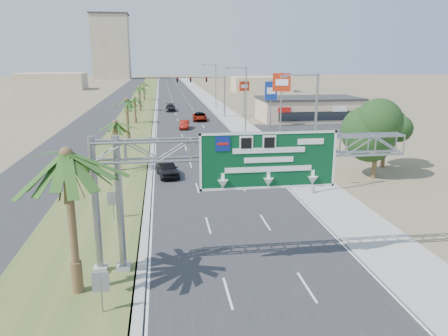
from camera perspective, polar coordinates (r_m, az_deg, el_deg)
name	(u,v)px	position (r m, az deg, el deg)	size (l,w,h in m)	color
road	(179,100)	(122.52, -5.87, 8.80)	(12.00, 300.00, 0.02)	#28282B
sidewalk_right	(210,100)	(123.15, -1.87, 8.91)	(4.00, 300.00, 0.10)	#9E9B93
median_grass	(142,100)	(122.52, -10.60, 8.66)	(7.00, 300.00, 0.12)	#495827
opposing_road	(116,101)	(123.02, -13.89, 8.49)	(8.00, 300.00, 0.02)	#28282B
sign_gantry	(237,158)	(22.74, 1.77, 1.25)	(16.75, 1.24, 7.50)	gray
palm_near	(66,155)	(20.80, -19.92, 1.66)	(5.70, 5.70, 8.35)	brown
palm_row_b	(115,124)	(44.59, -14.05, 5.66)	(3.99, 3.99, 5.95)	brown
palm_row_c	(127,101)	(60.34, -12.61, 8.57)	(3.99, 3.99, 6.75)	brown
palm_row_d	(135,98)	(78.34, -11.61, 8.89)	(3.99, 3.99, 5.45)	brown
palm_row_e	(139,88)	(97.21, -11.00, 10.27)	(3.99, 3.99, 6.15)	brown
palm_row_f	(144,83)	(122.17, -10.46, 10.84)	(3.99, 3.99, 5.75)	brown
streetlight_near	(312,139)	(36.60, 11.49, 3.71)	(3.27, 0.44, 10.00)	gray
streetlight_mid	(244,103)	(65.38, 2.69, 8.43)	(3.27, 0.44, 10.00)	gray
streetlight_far	(215,88)	(100.86, -1.18, 10.42)	(3.27, 0.44, 10.00)	gray
signal_mast	(214,92)	(84.72, -1.30, 9.84)	(10.28, 0.71, 8.00)	gray
store_building	(308,109)	(82.92, 10.95, 7.52)	(18.00, 10.00, 4.00)	tan
oak_near	(377,131)	(43.32, 19.38, 4.55)	(4.50, 4.50, 6.80)	brown
oak_far	(385,131)	(48.31, 20.34, 4.52)	(3.50, 3.50, 5.60)	brown
median_signback_a	(101,285)	(20.56, -15.79, -14.50)	(0.75, 0.08, 2.08)	gray
median_signback_b	(113,201)	(31.64, -14.32, -4.14)	(0.75, 0.08, 2.08)	gray
tower_distant	(111,47)	(263.39, -14.53, 15.03)	(20.00, 16.00, 35.00)	tan
building_distant_left	(51,81)	(176.72, -21.61, 10.48)	(24.00, 14.00, 6.00)	tan
building_distant_right	(261,84)	(156.11, 4.89, 10.86)	(20.00, 12.00, 5.00)	tan
car_left_lane	(168,169)	(42.54, -7.37, -0.09)	(1.84, 4.58, 1.56)	black
car_mid_lane	(184,125)	(71.71, -5.20, 5.67)	(1.47, 4.22, 1.39)	maroon
car_right_lane	(200,117)	(81.03, -3.20, 6.70)	(2.47, 5.35, 1.49)	gray
car_far	(171,108)	(96.59, -7.00, 7.82)	(2.12, 5.22, 1.51)	black
pole_sign_red_near	(282,87)	(60.01, 7.52, 10.48)	(2.38, 1.00, 9.45)	gray
pole_sign_blue	(271,93)	(73.17, 6.14, 9.76)	(2.02, 0.47, 7.71)	gray
pole_sign_red_far	(244,89)	(85.33, 2.66, 10.32)	(2.15, 1.12, 7.11)	gray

